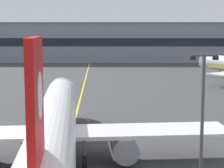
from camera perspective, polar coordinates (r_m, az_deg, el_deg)
The scene contains 5 objects.
taxiway_centreline at distance 57.47m, azimuth -5.07°, elevation -4.30°, with size 0.30×180.00×0.01m, color yellow.
airliner_foreground at distance 36.60m, azimuth -8.07°, elevation -5.99°, with size 32.31×41.52×11.65m.
apron_lamp_post at distance 33.58m, azimuth 12.54°, elevation -3.95°, with size 2.24×0.90×10.07m.
safety_cone_by_nose_gear at distance 53.69m, azimuth -3.49°, elevation -4.88°, with size 0.44×0.44×0.55m.
terminal_building at distance 146.37m, azimuth -0.00°, elevation 5.88°, with size 146.86×12.40×14.01m.
Camera 1 is at (5.38, -25.93, 12.08)m, focal length 65.32 mm.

